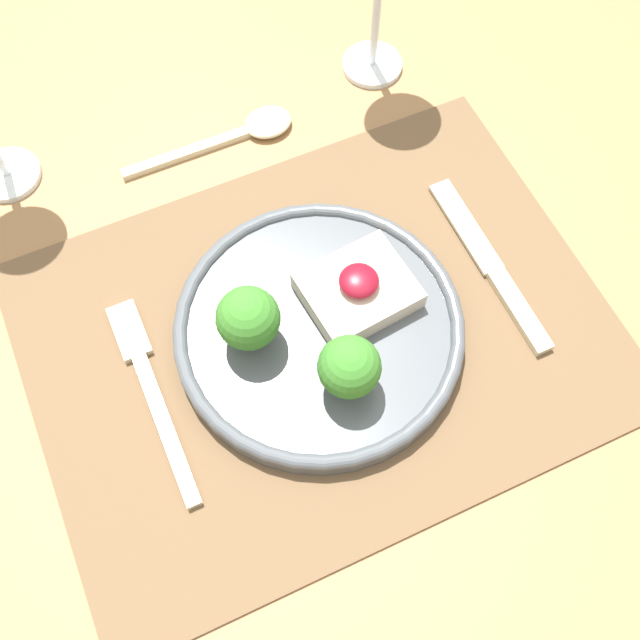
% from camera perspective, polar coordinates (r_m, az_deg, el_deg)
% --- Properties ---
extents(ground_plane, '(8.00, 8.00, 0.00)m').
position_cam_1_polar(ground_plane, '(1.33, -0.04, -14.49)').
color(ground_plane, '#4C4742').
extents(dining_table, '(1.29, 1.23, 0.73)m').
position_cam_1_polar(dining_table, '(0.70, -0.07, -3.91)').
color(dining_table, olive).
rests_on(dining_table, ground_plane).
extents(placemat, '(0.48, 0.36, 0.00)m').
position_cam_1_polar(placemat, '(0.63, -0.07, -1.16)').
color(placemat, brown).
rests_on(placemat, dining_table).
extents(dinner_plate, '(0.24, 0.24, 0.08)m').
position_cam_1_polar(dinner_plate, '(0.61, -0.02, -0.31)').
color(dinner_plate, '#4C5156').
rests_on(dinner_plate, placemat).
extents(fork, '(0.02, 0.19, 0.01)m').
position_cam_1_polar(fork, '(0.62, -12.87, -4.79)').
color(fork, beige).
rests_on(fork, placemat).
extents(knife, '(0.02, 0.19, 0.01)m').
position_cam_1_polar(knife, '(0.67, 13.27, 3.39)').
color(knife, beige).
rests_on(knife, placemat).
extents(spoon, '(0.17, 0.04, 0.01)m').
position_cam_1_polar(spoon, '(0.74, -5.66, 14.18)').
color(spoon, beige).
rests_on(spoon, dining_table).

